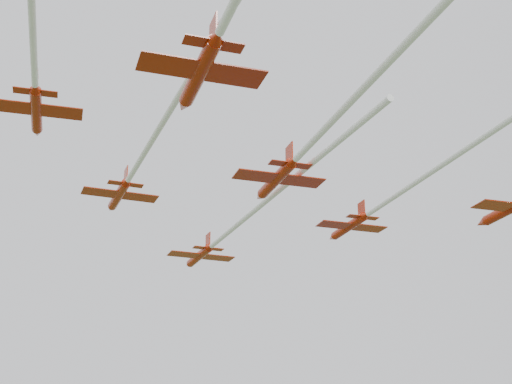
# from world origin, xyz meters

# --- Properties ---
(jet_lead) EXTENTS (28.23, 51.81, 2.80)m
(jet_lead) POSITION_xyz_m (-3.43, 10.86, 59.26)
(jet_lead) COLOR #AD1F06
(jet_row2_left) EXTENTS (28.52, 53.04, 2.64)m
(jet_row2_left) POSITION_xyz_m (-9.13, -10.24, 61.38)
(jet_row2_left) COLOR #AD1F06
(jet_row2_right) EXTENTS (24.54, 50.70, 2.51)m
(jet_row2_right) POSITION_xyz_m (16.75, -4.01, 58.37)
(jet_row2_right) COLOR #AD1F06
(jet_row3_left) EXTENTS (17.31, 39.85, 2.41)m
(jet_row3_left) POSITION_xyz_m (-13.59, -28.13, 61.09)
(jet_row3_left) COLOR #AD1F06
(jet_row3_mid) EXTENTS (26.49, 55.99, 2.76)m
(jet_row3_mid) POSITION_xyz_m (9.54, -20.55, 58.84)
(jet_row3_mid) COLOR #AD1F06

